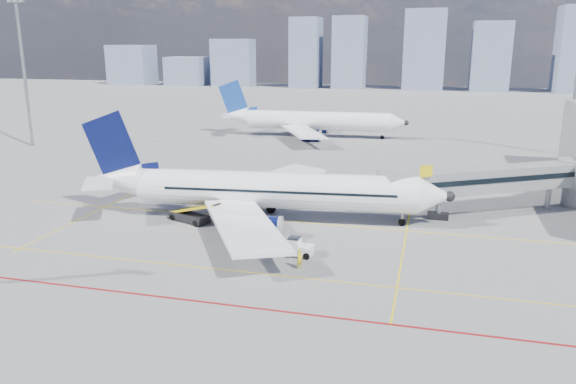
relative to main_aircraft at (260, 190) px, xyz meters
name	(u,v)px	position (x,y,z in m)	size (l,w,h in m)	color
ground	(248,246)	(1.31, -7.94, -3.22)	(420.00, 420.00, 0.00)	gray
apron_markings	(228,260)	(0.73, -11.85, -3.22)	(90.00, 35.12, 0.01)	#DFBE0B
jet_bridge	(502,180)	(24.82, 8.97, 0.52)	(23.55, 15.78, 6.30)	gray
floodlight_mast_nw	(24,70)	(-53.69, 32.06, 10.37)	(3.20, 0.61, 25.45)	gray
distant_skyline	(423,58)	(11.72, 182.06, 9.28)	(255.02, 15.96, 31.79)	slate
main_aircraft	(260,190)	(0.00, 0.00, 0.00)	(39.09, 34.01, 11.44)	white
second_aircraft	(310,121)	(-6.72, 54.73, 0.00)	(38.20, 33.26, 11.14)	white
baggage_tug	(297,247)	(6.32, -9.31, -2.42)	(2.51, 1.61, 1.68)	white
cargo_dolly	(247,238)	(1.55, -8.92, -2.08)	(4.17, 3.10, 2.09)	black
belt_loader	(190,216)	(-6.87, -2.66, -2.53)	(6.53, 3.83, 2.67)	black
ramp_worker	(300,259)	(7.19, -12.13, -2.36)	(0.63, 0.41, 1.72)	yellow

